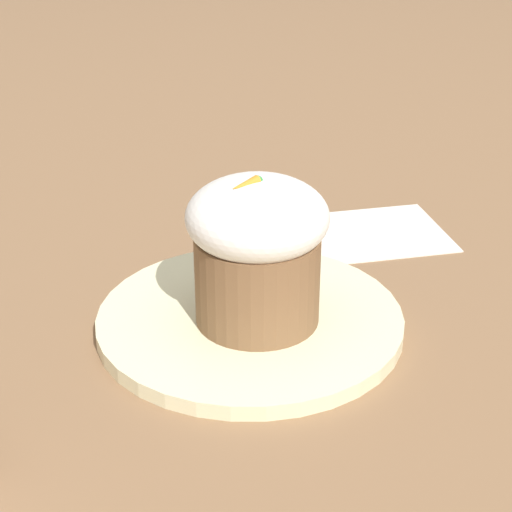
% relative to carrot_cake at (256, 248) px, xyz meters
% --- Properties ---
extents(ground_plane, '(4.00, 4.00, 0.00)m').
position_rel_carrot_cake_xyz_m(ground_plane, '(-0.00, -0.01, -0.07)').
color(ground_plane, '#846042').
extents(dessert_plate, '(0.23, 0.23, 0.01)m').
position_rel_carrot_cake_xyz_m(dessert_plate, '(-0.00, -0.01, -0.06)').
color(dessert_plate, beige).
rests_on(dessert_plate, ground_plane).
extents(carrot_cake, '(0.10, 0.10, 0.11)m').
position_rel_carrot_cake_xyz_m(carrot_cake, '(0.00, 0.00, 0.00)').
color(carrot_cake, brown).
rests_on(carrot_cake, dessert_plate).
extents(spoon, '(0.05, 0.11, 0.01)m').
position_rel_carrot_cake_xyz_m(spoon, '(-0.02, -0.04, -0.06)').
color(spoon, silver).
rests_on(spoon, dessert_plate).
extents(paper_napkin, '(0.16, 0.15, 0.00)m').
position_rel_carrot_cake_xyz_m(paper_napkin, '(-0.19, -0.06, -0.07)').
color(paper_napkin, white).
rests_on(paper_napkin, ground_plane).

